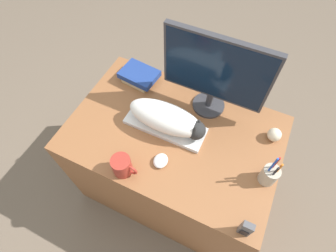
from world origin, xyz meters
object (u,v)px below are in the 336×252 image
computer_mouse (161,161)px  coffee_mug (122,166)px  phone (246,229)px  baseball (274,135)px  keyboard (165,126)px  cat (168,119)px  pen_cup (269,175)px  monitor (215,72)px  book_stack (140,76)px

computer_mouse → coffee_mug: bearing=-140.8°
phone → baseball: bearing=89.2°
keyboard → baseball: baseball is taller
cat → coffee_mug: bearing=-106.3°
baseball → phone: 0.51m
cat → coffee_mug: size_ratio=3.23×
cat → pen_cup: 0.54m
keyboard → phone: size_ratio=3.65×
cat → pen_cup: bearing=-6.5°
computer_mouse → keyboard: bearing=109.5°
coffee_mug → phone: (0.60, -0.03, 0.01)m
keyboard → cat: bearing=-0.0°
keyboard → computer_mouse: computer_mouse is taller
cat → computer_mouse: (0.05, -0.19, -0.07)m
monitor → computer_mouse: monitor is taller
coffee_mug → pen_cup: bearing=21.5°
monitor → phone: size_ratio=4.50×
keyboard → book_stack: (-0.28, 0.24, 0.02)m
keyboard → phone: (0.52, -0.34, 0.05)m
coffee_mug → baseball: coffee_mug is taller
phone → book_stack: bearing=144.5°
baseball → book_stack: bearing=175.4°
pen_cup → book_stack: bearing=160.2°
monitor → pen_cup: 0.54m
computer_mouse → book_stack: bearing=129.0°
phone → book_stack: size_ratio=0.52×
baseball → phone: (-0.01, -0.51, 0.02)m
pen_cup → phone: size_ratio=1.84×
keyboard → cat: cat is taller
cat → monitor: 0.32m
phone → pen_cup: bearing=83.4°
keyboard → coffee_mug: (-0.07, -0.31, 0.04)m
keyboard → pen_cup: bearing=-6.3°
keyboard → baseball: bearing=18.3°
cat → phone: (0.51, -0.34, -0.03)m
pen_cup → cat: bearing=173.5°
cat → computer_mouse: bearing=-75.3°
computer_mouse → coffee_mug: size_ratio=0.64×
keyboard → monitor: size_ratio=0.81×
baseball → phone: phone is taller
keyboard → cat: 0.08m
coffee_mug → keyboard: bearing=76.7°
monitor → baseball: size_ratio=7.54×
book_stack → computer_mouse: bearing=-51.0°
monitor → phone: bearing=-57.0°
computer_mouse → coffee_mug: 0.19m
coffee_mug → pen_cup: 0.68m
keyboard → phone: phone is taller
monitor → cat: bearing=-121.4°
coffee_mug → cat: bearing=73.7°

